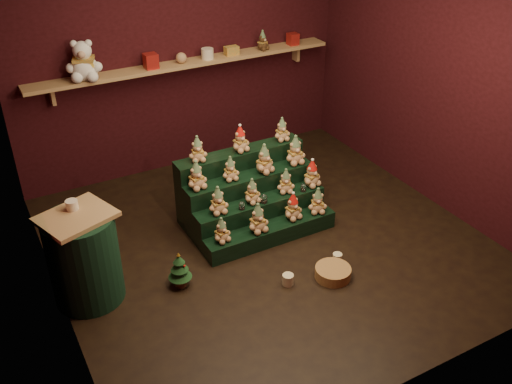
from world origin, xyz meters
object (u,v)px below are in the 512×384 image
snow_globe_a (242,206)px  snow_globe_b (264,199)px  mug_right (337,258)px  white_bear (83,55)px  side_table (84,258)px  mug_left (288,280)px  mini_christmas_tree (180,270)px  snow_globe_c (303,188)px  brown_bear (263,41)px  wicker_basket (333,273)px  riser_tier_front (271,233)px

snow_globe_a → snow_globe_b: bearing=0.0°
mug_right → white_bear: white_bear is taller
side_table → mug_right: bearing=-35.6°
snow_globe_a → mug_left: bearing=-87.2°
mini_christmas_tree → white_bear: 2.47m
snow_globe_c → brown_bear: brown_bear is taller
mini_christmas_tree → snow_globe_b: bearing=18.6°
mug_left → wicker_basket: 0.43m
riser_tier_front → side_table: (-1.80, 0.04, 0.33)m
mini_christmas_tree → brown_bear: 3.09m
snow_globe_b → wicker_basket: (0.20, -0.93, -0.35)m
riser_tier_front → snow_globe_a: bearing=146.3°
mug_left → wicker_basket: bearing=-15.6°
mug_left → white_bear: white_bear is taller
mug_left → brown_bear: size_ratio=0.45×
wicker_basket → brown_bear: (0.71, 2.59, 1.38)m
mug_right → snow_globe_a: bearing=129.3°
mug_right → riser_tier_front: bearing=122.5°
mini_christmas_tree → snow_globe_c: bearing=13.2°
brown_bear → side_table: bearing=-170.0°
side_table → mug_left: 1.78m
mini_christmas_tree → mug_right: size_ratio=4.03×
wicker_basket → brown_bear: brown_bear is taller
snow_globe_b → snow_globe_c: (0.46, 0.00, -0.00)m
side_table → wicker_basket: (2.01, -0.81, -0.37)m
snow_globe_c → wicker_basket: bearing=-105.7°
snow_globe_c → mug_right: size_ratio=0.92×
side_table → mug_left: (1.60, -0.69, -0.37)m
mug_left → wicker_basket: (0.41, -0.12, 0.00)m
snow_globe_b → snow_globe_c: size_ratio=1.08×
snow_globe_a → mug_right: 1.04m
side_table → brown_bear: 3.41m
mini_christmas_tree → mug_right: mini_christmas_tree is taller
mug_left → side_table: bearing=156.5°
snow_globe_b → riser_tier_front: bearing=-93.6°
wicker_basket → white_bear: white_bear is taller
mini_christmas_tree → wicker_basket: mini_christmas_tree is taller
mug_left → mug_right: mug_left is taller
snow_globe_a → mug_right: bearing=-50.7°
mug_left → brown_bear: bearing=65.6°
snow_globe_c → mini_christmas_tree: 1.58m
wicker_basket → mini_christmas_tree: bearing=155.8°
snow_globe_c → mug_right: (-0.09, -0.76, -0.36)m
mini_christmas_tree → snow_globe_a: bearing=23.7°
snow_globe_a → mini_christmas_tree: bearing=-156.3°
riser_tier_front → snow_globe_a: size_ratio=17.07×
mug_right → wicker_basket: (-0.17, -0.17, 0.01)m
snow_globe_b → mug_right: size_ratio=0.99×
snow_globe_a → snow_globe_c: 0.71m
mini_christmas_tree → mug_left: size_ratio=3.52×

